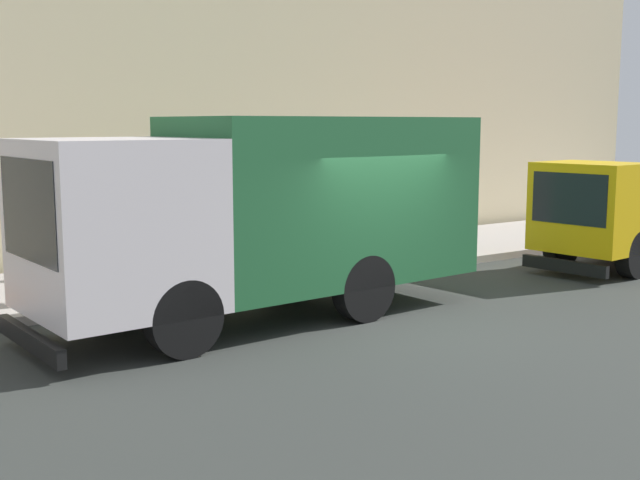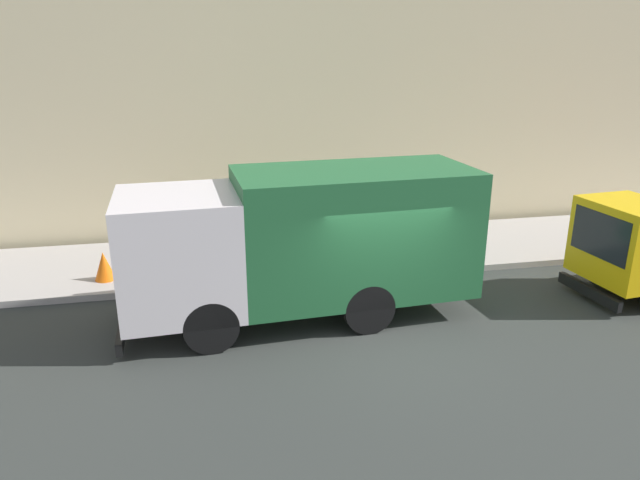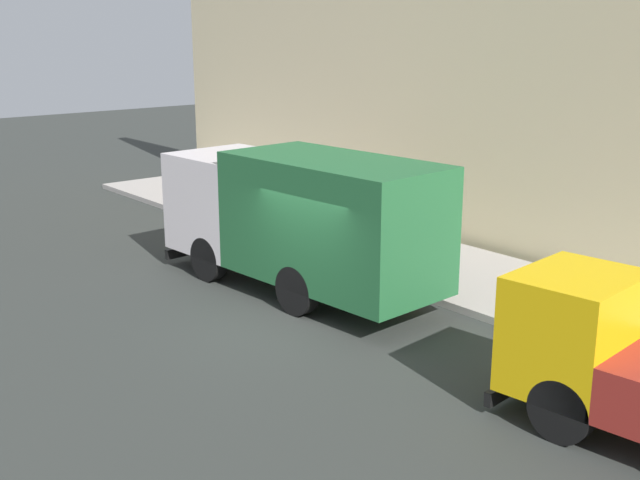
% 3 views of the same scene
% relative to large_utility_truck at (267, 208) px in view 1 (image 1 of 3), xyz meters
% --- Properties ---
extents(ground, '(80.00, 80.00, 0.00)m').
position_rel_large_utility_truck_xyz_m(ground, '(-1.36, -1.46, -1.71)').
color(ground, '#303430').
extents(sidewalk, '(3.72, 30.00, 0.16)m').
position_rel_large_utility_truck_xyz_m(sidewalk, '(3.50, -1.46, -1.64)').
color(sidewalk, '#ABA49E').
rests_on(sidewalk, ground).
extents(building_facade, '(0.50, 30.00, 9.76)m').
position_rel_large_utility_truck_xyz_m(building_facade, '(5.86, -1.46, 3.17)').
color(building_facade, beige).
rests_on(building_facade, ground).
extents(large_utility_truck, '(2.74, 7.26, 3.08)m').
position_rel_large_utility_truck_xyz_m(large_utility_truck, '(0.00, 0.00, 0.00)').
color(large_utility_truck, white).
rests_on(large_utility_truck, ground).
extents(small_flatbed_truck, '(2.39, 5.11, 2.22)m').
position_rel_large_utility_truck_xyz_m(small_flatbed_truck, '(-0.34, -8.31, -0.66)').
color(small_flatbed_truck, '#ECB60D').
rests_on(small_flatbed_truck, ground).
extents(pedestrian_walking, '(0.54, 0.54, 1.72)m').
position_rel_large_utility_truck_xyz_m(pedestrian_walking, '(4.15, 0.91, -0.66)').
color(pedestrian_walking, '#5E4F4C').
rests_on(pedestrian_walking, sidewalk).
extents(street_sign_post, '(0.44, 0.08, 2.61)m').
position_rel_large_utility_truck_xyz_m(street_sign_post, '(1.99, 0.62, -0.02)').
color(street_sign_post, '#4C5156').
rests_on(street_sign_post, sidewalk).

